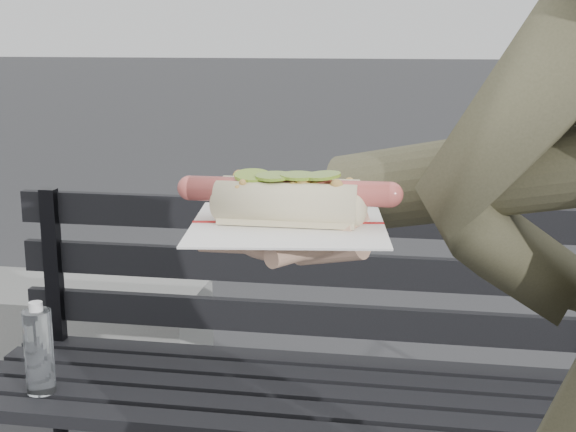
# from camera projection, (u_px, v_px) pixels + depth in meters

# --- Properties ---
(park_bench) EXTENTS (1.50, 0.44, 0.88)m
(park_bench) POSITION_uv_depth(u_px,v_px,m) (297.00, 359.00, 1.86)
(park_bench) COLOR black
(park_bench) RESTS_ON ground
(concrete_block) EXTENTS (1.20, 0.40, 0.40)m
(concrete_block) POSITION_uv_depth(u_px,v_px,m) (35.00, 339.00, 2.84)
(concrete_block) COLOR slate
(concrete_block) RESTS_ON ground
(held_hotdog) EXTENTS (0.64, 0.30, 0.20)m
(held_hotdog) POSITION_uv_depth(u_px,v_px,m) (497.00, 179.00, 0.81)
(held_hotdog) COLOR #42412C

